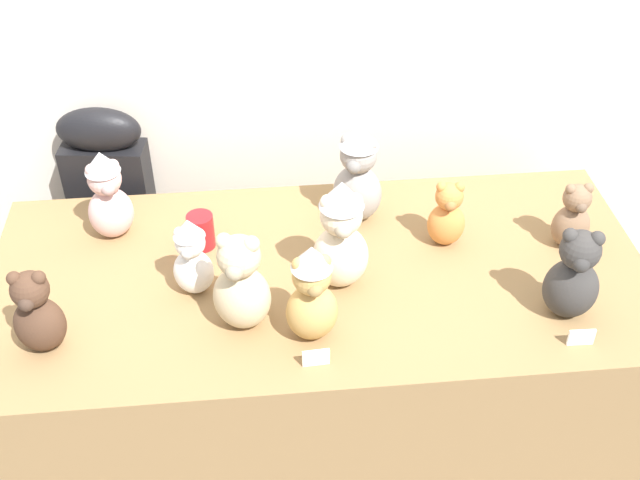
{
  "coord_description": "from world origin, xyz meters",
  "views": [
    {
      "loc": [
        -0.17,
        -1.49,
        2.23
      ],
      "look_at": [
        0.0,
        0.25,
        0.83
      ],
      "focal_mm": 44.7,
      "sensor_mm": 36.0,
      "label": 1
    }
  ],
  "objects_px": {
    "teddy_bear_blush": "(108,196)",
    "teddy_bear_ginger": "(447,215)",
    "display_table": "(320,357)",
    "teddy_bear_ash": "(358,174)",
    "party_cup_red": "(201,231)",
    "teddy_bear_honey": "(312,293)",
    "teddy_bear_cream": "(341,236)",
    "instrument_case": "(118,227)",
    "teddy_bear_sand": "(241,285)",
    "teddy_bear_charcoal": "(574,277)",
    "teddy_bear_snow": "(192,257)",
    "teddy_bear_cocoa": "(37,314)",
    "teddy_bear_mocha": "(573,217)"
  },
  "relations": [
    {
      "from": "teddy_bear_mocha",
      "to": "teddy_bear_ash",
      "type": "height_order",
      "value": "teddy_bear_ash"
    },
    {
      "from": "teddy_bear_cocoa",
      "to": "teddy_bear_snow",
      "type": "xyz_separation_m",
      "value": [
        0.38,
        0.18,
        0.0
      ]
    },
    {
      "from": "teddy_bear_honey",
      "to": "teddy_bear_ash",
      "type": "relative_size",
      "value": 0.89
    },
    {
      "from": "teddy_bear_honey",
      "to": "party_cup_red",
      "type": "xyz_separation_m",
      "value": [
        -0.3,
        0.41,
        -0.09
      ]
    },
    {
      "from": "teddy_bear_ash",
      "to": "display_table",
      "type": "bearing_deg",
      "value": -94.85
    },
    {
      "from": "instrument_case",
      "to": "teddy_bear_blush",
      "type": "xyz_separation_m",
      "value": [
        0.06,
        -0.34,
        0.37
      ]
    },
    {
      "from": "instrument_case",
      "to": "teddy_bear_charcoal",
      "type": "distance_m",
      "value": 1.59
    },
    {
      "from": "teddy_bear_blush",
      "to": "teddy_bear_sand",
      "type": "height_order",
      "value": "teddy_bear_sand"
    },
    {
      "from": "teddy_bear_charcoal",
      "to": "teddy_bear_mocha",
      "type": "xyz_separation_m",
      "value": [
        0.11,
        0.29,
        -0.03
      ]
    },
    {
      "from": "teddy_bear_blush",
      "to": "teddy_bear_ginger",
      "type": "relative_size",
      "value": 1.35
    },
    {
      "from": "display_table",
      "to": "teddy_bear_honey",
      "type": "height_order",
      "value": "teddy_bear_honey"
    },
    {
      "from": "teddy_bear_ginger",
      "to": "party_cup_red",
      "type": "bearing_deg",
      "value": -177.75
    },
    {
      "from": "teddy_bear_ginger",
      "to": "teddy_bear_charcoal",
      "type": "xyz_separation_m",
      "value": [
        0.26,
        -0.34,
        0.03
      ]
    },
    {
      "from": "instrument_case",
      "to": "teddy_bear_charcoal",
      "type": "relative_size",
      "value": 3.4
    },
    {
      "from": "teddy_bear_ginger",
      "to": "teddy_bear_sand",
      "type": "xyz_separation_m",
      "value": [
        -0.61,
        -0.29,
        0.04
      ]
    },
    {
      "from": "display_table",
      "to": "instrument_case",
      "type": "relative_size",
      "value": 1.99
    },
    {
      "from": "teddy_bear_blush",
      "to": "teddy_bear_mocha",
      "type": "bearing_deg",
      "value": -26.42
    },
    {
      "from": "teddy_bear_mocha",
      "to": "teddy_bear_sand",
      "type": "relative_size",
      "value": 0.73
    },
    {
      "from": "teddy_bear_cocoa",
      "to": "display_table",
      "type": "bearing_deg",
      "value": 20.07
    },
    {
      "from": "teddy_bear_sand",
      "to": "teddy_bear_blush",
      "type": "bearing_deg",
      "value": 146.88
    },
    {
      "from": "teddy_bear_ash",
      "to": "teddy_bear_ginger",
      "type": "bearing_deg",
      "value": -7.23
    },
    {
      "from": "teddy_bear_cocoa",
      "to": "teddy_bear_ginger",
      "type": "distance_m",
      "value": 1.17
    },
    {
      "from": "display_table",
      "to": "teddy_bear_sand",
      "type": "relative_size",
      "value": 6.38
    },
    {
      "from": "teddy_bear_cocoa",
      "to": "teddy_bear_mocha",
      "type": "distance_m",
      "value": 1.52
    },
    {
      "from": "party_cup_red",
      "to": "teddy_bear_cream",
      "type": "bearing_deg",
      "value": -28.11
    },
    {
      "from": "teddy_bear_ginger",
      "to": "teddy_bear_snow",
      "type": "xyz_separation_m",
      "value": [
        -0.75,
        -0.14,
        0.02
      ]
    },
    {
      "from": "teddy_bear_ash",
      "to": "instrument_case",
      "type": "bearing_deg",
      "value": -177.52
    },
    {
      "from": "teddy_bear_cocoa",
      "to": "teddy_bear_ginger",
      "type": "relative_size",
      "value": 1.16
    },
    {
      "from": "instrument_case",
      "to": "teddy_bear_honey",
      "type": "height_order",
      "value": "teddy_bear_honey"
    },
    {
      "from": "teddy_bear_blush",
      "to": "party_cup_red",
      "type": "xyz_separation_m",
      "value": [
        0.27,
        -0.08,
        -0.09
      ]
    },
    {
      "from": "teddy_bear_ginger",
      "to": "teddy_bear_sand",
      "type": "bearing_deg",
      "value": -147.84
    },
    {
      "from": "teddy_bear_honey",
      "to": "display_table",
      "type": "bearing_deg",
      "value": 73.62
    },
    {
      "from": "teddy_bear_snow",
      "to": "teddy_bear_sand",
      "type": "bearing_deg",
      "value": -36.28
    },
    {
      "from": "teddy_bear_cream",
      "to": "teddy_bear_blush",
      "type": "bearing_deg",
      "value": 156.52
    },
    {
      "from": "teddy_bear_honey",
      "to": "teddy_bear_charcoal",
      "type": "bearing_deg",
      "value": -4.92
    },
    {
      "from": "teddy_bear_honey",
      "to": "teddy_bear_charcoal",
      "type": "relative_size",
      "value": 1.06
    },
    {
      "from": "teddy_bear_cream",
      "to": "teddy_bear_snow",
      "type": "bearing_deg",
      "value": 179.05
    },
    {
      "from": "teddy_bear_cream",
      "to": "party_cup_red",
      "type": "height_order",
      "value": "teddy_bear_cream"
    },
    {
      "from": "display_table",
      "to": "teddy_bear_ash",
      "type": "height_order",
      "value": "teddy_bear_ash"
    },
    {
      "from": "teddy_bear_cream",
      "to": "teddy_bear_blush",
      "type": "distance_m",
      "value": 0.72
    },
    {
      "from": "teddy_bear_honey",
      "to": "teddy_bear_cream",
      "type": "height_order",
      "value": "teddy_bear_cream"
    },
    {
      "from": "teddy_bear_blush",
      "to": "teddy_bear_cocoa",
      "type": "bearing_deg",
      "value": -124.49
    },
    {
      "from": "teddy_bear_ginger",
      "to": "teddy_bear_mocha",
      "type": "bearing_deg",
      "value": -0.41
    },
    {
      "from": "display_table",
      "to": "teddy_bear_ginger",
      "type": "relative_size",
      "value": 8.74
    },
    {
      "from": "display_table",
      "to": "teddy_bear_cocoa",
      "type": "distance_m",
      "value": 0.91
    },
    {
      "from": "teddy_bear_cream",
      "to": "party_cup_red",
      "type": "relative_size",
      "value": 3.16
    },
    {
      "from": "teddy_bear_charcoal",
      "to": "party_cup_red",
      "type": "relative_size",
      "value": 2.58
    },
    {
      "from": "teddy_bear_blush",
      "to": "teddy_bear_ash",
      "type": "relative_size",
      "value": 0.88
    },
    {
      "from": "teddy_bear_sand",
      "to": "teddy_bear_mocha",
      "type": "bearing_deg",
      "value": 28.97
    },
    {
      "from": "display_table",
      "to": "teddy_bear_honey",
      "type": "distance_m",
      "value": 0.56
    }
  ]
}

